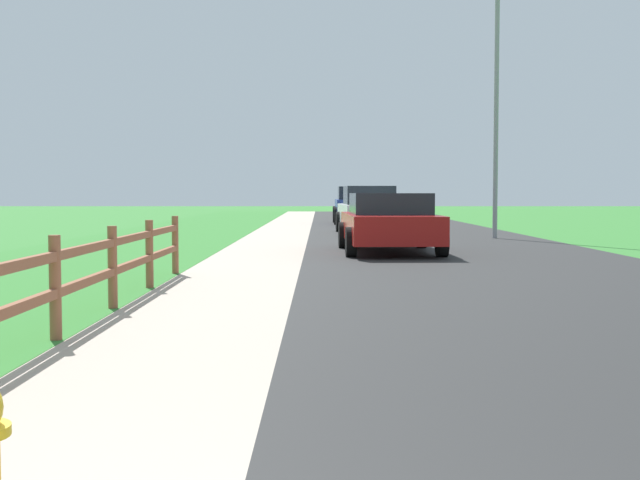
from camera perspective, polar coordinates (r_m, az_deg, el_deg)
ground_plane at (r=26.45m, az=-0.77°, el=0.27°), size 120.00×120.00×0.00m
road_asphalt at (r=28.62m, az=6.31°, el=0.48°), size 7.00×66.00×0.01m
curb_concrete at (r=28.64m, az=-6.72°, el=0.48°), size 6.00×66.00×0.01m
grass_verge at (r=28.86m, az=-9.68°, el=0.48°), size 5.00×66.00×0.00m
rail_fence at (r=8.07m, az=-17.60°, el=-2.57°), size 0.11×12.88×0.98m
parked_suv_red at (r=19.24m, az=4.74°, el=1.20°), size 2.26×4.76×1.36m
parked_car_white at (r=27.85m, az=3.34°, el=2.02°), size 2.15×5.01×1.59m
parked_car_blue at (r=37.23m, az=2.45°, el=2.40°), size 1.99×4.33×1.65m
parked_car_silver at (r=48.08m, az=2.53°, el=2.53°), size 2.05×4.93×1.58m
street_lamp at (r=25.80m, az=12.14°, el=9.76°), size 1.17×0.20×7.42m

